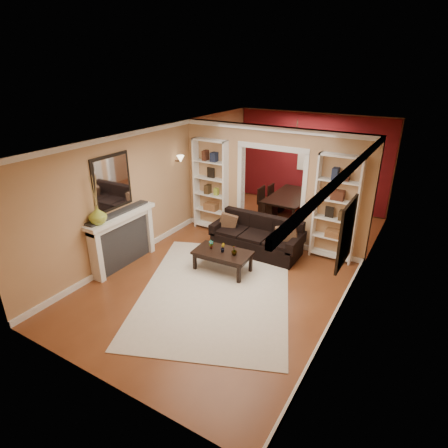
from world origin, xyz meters
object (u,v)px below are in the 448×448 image
Objects in this scene: dining_table at (291,206)px; bookshelf_left at (211,186)px; sofa at (256,236)px; fireplace at (124,240)px; coffee_table at (223,261)px; bookshelf_right at (336,209)px.

bookshelf_left is at bearing 140.51° from dining_table.
bookshelf_left is at bearing 159.68° from sofa.
sofa is 1.83m from bookshelf_left.
sofa is 1.19× the size of fireplace.
sofa is 1.14× the size of dining_table.
coffee_table is 2.61m from bookshelf_right.
bookshelf_left reaches higher than coffee_table.
fireplace is (-0.54, -2.53, -0.57)m from bookshelf_left.
bookshelf_right reaches higher than coffee_table.
fireplace is at bearing -102.05° from bookshelf_left.
bookshelf_right is at bearing -137.47° from dining_table.
coffee_table is at bearing 178.03° from dining_table.
bookshelf_right is at bearing 34.80° from fireplace.
bookshelf_right is at bearing 0.00° from bookshelf_left.
bookshelf_left is at bearing 124.83° from coffee_table.
dining_table is at bearing 92.41° from sofa.
bookshelf_right is 2.56m from dining_table.
sofa is at bearing -177.59° from dining_table.
sofa is 0.88× the size of bookshelf_right.
bookshelf_right reaches higher than sofa.
fireplace is (-3.64, -2.53, -0.57)m from bookshelf_right.
coffee_table is 3.48m from dining_table.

